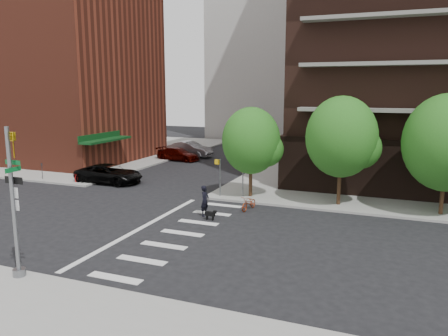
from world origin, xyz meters
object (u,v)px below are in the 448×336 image
at_px(traffic_signal, 15,215).
at_px(scooter, 249,203).
at_px(parked_car_silver, 190,149).
at_px(dog_walker, 205,201).
at_px(parked_car_black, 109,174).
at_px(parked_car_maroon, 178,154).
at_px(fire_hydrant, 76,177).

relative_size(traffic_signal, scooter, 3.50).
height_order(parked_car_silver, dog_walker, dog_walker).
height_order(traffic_signal, parked_car_black, traffic_signal).
bearing_deg(parked_car_silver, traffic_signal, -161.34).
bearing_deg(parked_car_silver, parked_car_black, -175.16).
bearing_deg(scooter, dog_walker, -124.06).
height_order(traffic_signal, dog_walker, traffic_signal).
bearing_deg(parked_car_maroon, parked_car_black, -174.79).
distance_m(traffic_signal, fire_hydrant, 18.42).
distance_m(traffic_signal, parked_car_silver, 32.41).
xyz_separation_m(fire_hydrant, parked_car_maroon, (2.30, 13.29, 0.14)).
distance_m(traffic_signal, parked_car_maroon, 29.68).
distance_m(parked_car_silver, dog_walker, 23.28).
relative_size(parked_car_maroon, scooter, 2.76).
xyz_separation_m(parked_car_maroon, scooter, (13.06, -15.52, -0.24)).
height_order(parked_car_black, scooter, parked_car_black).
relative_size(parked_car_black, parked_car_silver, 1.05).
height_order(fire_hydrant, parked_car_maroon, parked_car_maroon).
height_order(parked_car_black, parked_car_silver, parked_car_silver).
xyz_separation_m(fire_hydrant, scooter, (15.36, -2.23, -0.10)).
distance_m(traffic_signal, parked_car_black, 18.32).
distance_m(parked_car_black, parked_car_maroon, 12.09).
relative_size(traffic_signal, dog_walker, 3.24).
relative_size(traffic_signal, parked_car_maroon, 1.27).
distance_m(fire_hydrant, dog_walker, 14.01).
distance_m(fire_hydrant, parked_car_black, 2.60).
bearing_deg(parked_car_black, dog_walker, -118.50).
xyz_separation_m(parked_car_black, dog_walker, (10.99, -5.60, 0.16)).
height_order(traffic_signal, fire_hydrant, traffic_signal).
relative_size(parked_car_black, dog_walker, 2.97).
xyz_separation_m(parked_car_maroon, parked_car_silver, (0.00, 2.83, 0.17)).
xyz_separation_m(parked_car_maroon, dog_walker, (10.99, -17.69, 0.24)).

